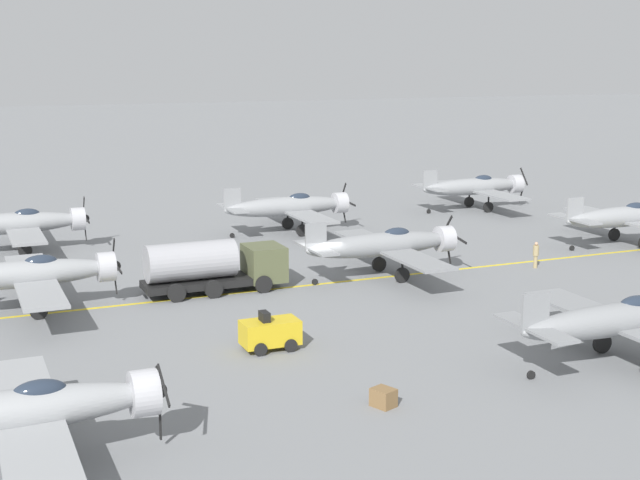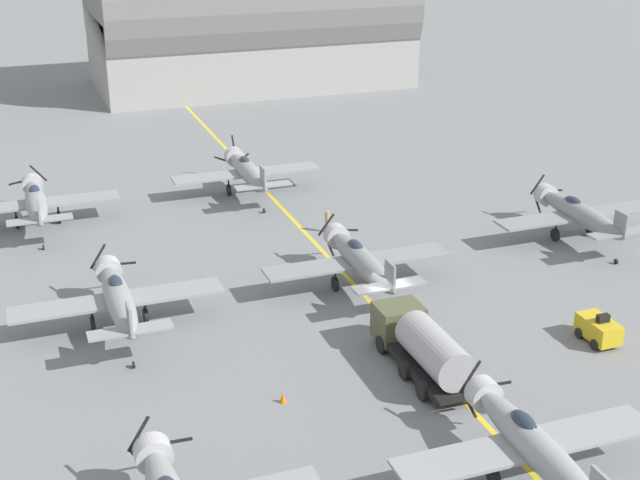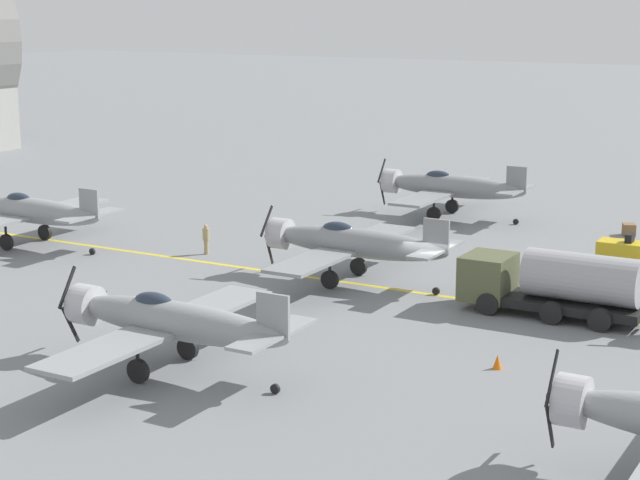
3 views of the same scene
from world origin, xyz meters
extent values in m
plane|color=slate|center=(0.00, 0.00, 0.00)|extent=(400.00, 400.00, 0.00)
cube|color=yellow|center=(0.00, 0.00, 0.00)|extent=(0.30, 160.00, 0.01)
ellipsoid|color=gray|center=(-14.80, 3.54, 2.05)|extent=(1.50, 9.50, 1.42)
cylinder|color=#B7B7BC|center=(-14.80, 7.99, 2.05)|extent=(1.57, 0.90, 1.58)
ellipsoid|color=#232D3D|center=(-14.80, 4.68, 2.61)|extent=(0.80, 1.70, 0.76)
cube|color=gray|center=(-14.80, 4.30, 1.71)|extent=(12.00, 2.10, 0.16)
cube|color=gray|center=(-14.80, -0.55, 2.20)|extent=(4.40, 1.10, 0.12)
cube|color=gray|center=(-14.80, -0.55, 2.85)|extent=(0.14, 1.30, 1.60)
sphere|color=black|center=(-14.80, 8.49, 2.05)|extent=(0.56, 0.56, 0.56)
cube|color=black|center=(-15.20, 8.49, 1.27)|extent=(0.91, 0.06, 1.63)
cube|color=black|center=(-13.93, 8.49, 2.10)|extent=(1.76, 0.06, 0.24)
cube|color=black|center=(-15.28, 8.49, 2.78)|extent=(1.08, 0.06, 1.54)
cylinder|color=black|center=(-16.30, 4.30, 1.08)|extent=(0.14, 0.14, 1.26)
cylinder|color=black|center=(-16.30, 4.30, 0.45)|extent=(0.22, 0.90, 0.90)
cylinder|color=black|center=(-13.30, 4.30, 1.08)|extent=(0.14, 0.14, 1.26)
cylinder|color=black|center=(-13.30, 4.30, 0.45)|extent=(0.22, 0.90, 0.90)
cylinder|color=black|center=(-14.80, -0.61, 0.18)|extent=(0.12, 0.36, 0.36)
cylinder|color=#B7B7BC|center=(-15.58, -11.39, 2.05)|extent=(1.58, 0.90, 1.58)
sphere|color=black|center=(-15.58, -10.89, 2.05)|extent=(0.56, 0.56, 0.56)
cube|color=black|center=(-14.71, -10.89, 2.08)|extent=(1.75, 0.06, 0.20)
cube|color=black|center=(-16.04, -10.89, 2.79)|extent=(1.04, 0.06, 1.56)
cube|color=black|center=(-15.99, -10.89, 1.28)|extent=(0.95, 0.06, 1.61)
ellipsoid|color=gray|center=(-1.62, 23.57, 2.05)|extent=(1.50, 9.50, 1.42)
ellipsoid|color=#232D3D|center=(-1.62, 24.71, 2.61)|extent=(0.80, 1.70, 0.76)
cube|color=gray|center=(-1.62, 24.33, 1.71)|extent=(12.00, 2.10, 0.16)
cube|color=gray|center=(-1.62, 19.48, 2.20)|extent=(4.40, 1.10, 0.12)
cube|color=gray|center=(-1.62, 19.48, 2.85)|extent=(0.14, 1.30, 1.60)
cylinder|color=black|center=(-3.12, 24.33, 1.08)|extent=(0.14, 0.14, 1.26)
cylinder|color=black|center=(-3.12, 24.33, 0.45)|extent=(0.22, 0.90, 0.90)
cylinder|color=black|center=(-0.12, 24.33, 1.08)|extent=(0.14, 0.14, 1.26)
cylinder|color=black|center=(-0.12, 24.33, 0.45)|extent=(0.22, 0.90, 0.90)
cylinder|color=black|center=(-1.62, 19.42, 0.18)|extent=(0.12, 0.36, 0.36)
ellipsoid|color=gray|center=(17.68, 6.15, 2.05)|extent=(1.50, 9.50, 1.42)
cylinder|color=#B7B7BC|center=(17.68, 10.60, 2.05)|extent=(1.58, 0.90, 1.58)
ellipsoid|color=#232D3D|center=(17.68, 7.29, 2.61)|extent=(0.80, 1.70, 0.76)
cube|color=gray|center=(17.68, 6.91, 1.71)|extent=(12.00, 2.10, 0.16)
cube|color=gray|center=(17.68, 2.06, 2.20)|extent=(4.40, 1.10, 0.12)
cube|color=gray|center=(17.68, 2.06, 2.85)|extent=(0.14, 1.30, 1.60)
sphere|color=black|center=(17.68, 11.10, 2.05)|extent=(0.56, 0.56, 0.56)
cube|color=black|center=(18.55, 11.10, 2.14)|extent=(1.76, 0.06, 0.32)
cube|color=black|center=(17.17, 11.10, 2.76)|extent=(1.14, 0.06, 1.50)
cube|color=black|center=(17.32, 11.10, 1.25)|extent=(0.85, 0.06, 1.65)
cylinder|color=black|center=(16.18, 6.91, 1.08)|extent=(0.14, 0.14, 1.26)
cylinder|color=black|center=(16.18, 6.91, 0.45)|extent=(0.22, 0.90, 0.90)
cylinder|color=black|center=(19.18, 6.91, 1.08)|extent=(0.14, 0.14, 1.26)
cylinder|color=black|center=(19.18, 6.91, 0.45)|extent=(0.22, 0.90, 0.90)
cylinder|color=black|center=(17.68, 2.00, 0.18)|extent=(0.12, 0.36, 0.36)
ellipsoid|color=gray|center=(0.07, 3.87, 2.05)|extent=(1.50, 9.50, 1.42)
cylinder|color=#B7B7BC|center=(0.07, 8.32, 2.05)|extent=(1.58, 0.90, 1.58)
ellipsoid|color=#232D3D|center=(0.07, 5.01, 2.61)|extent=(0.80, 1.70, 0.76)
cube|color=gray|center=(0.07, 4.63, 1.71)|extent=(12.00, 2.10, 0.16)
cube|color=gray|center=(0.07, -0.22, 2.20)|extent=(4.40, 1.10, 0.12)
cube|color=gray|center=(0.07, -0.22, 2.85)|extent=(0.14, 1.30, 1.60)
sphere|color=black|center=(0.07, 8.82, 2.05)|extent=(0.56, 0.56, 0.56)
cube|color=black|center=(-0.47, 8.82, 2.74)|extent=(1.19, 0.06, 1.46)
cube|color=black|center=(-0.26, 8.82, 1.24)|extent=(0.78, 0.06, 1.68)
cube|color=black|center=(0.93, 8.82, 2.17)|extent=(1.75, 0.06, 0.38)
cylinder|color=black|center=(-1.43, 4.63, 1.08)|extent=(0.14, 0.14, 1.26)
cylinder|color=black|center=(-1.43, 4.63, 0.45)|extent=(0.22, 0.90, 0.90)
cylinder|color=black|center=(1.57, 4.63, 1.08)|extent=(0.14, 0.14, 1.26)
cylinder|color=black|center=(1.57, 4.63, 0.45)|extent=(0.22, 0.90, 0.90)
cylinder|color=black|center=(0.07, -0.28, 0.18)|extent=(0.12, 0.36, 0.36)
cube|color=black|center=(-0.69, -6.08, 0.62)|extent=(2.25, 8.00, 0.40)
cube|color=#515638|center=(-0.69, -3.12, 1.42)|extent=(2.50, 2.08, 2.00)
cylinder|color=#9E9EA3|center=(-0.69, -7.40, 1.93)|extent=(2.10, 4.96, 2.10)
cylinder|color=black|center=(-1.87, -3.60, 0.50)|extent=(0.30, 1.00, 1.00)
cylinder|color=black|center=(0.50, -3.60, 0.50)|extent=(0.30, 1.00, 1.00)
cylinder|color=black|center=(-1.87, -6.48, 0.50)|extent=(0.30, 1.00, 1.00)
cylinder|color=black|center=(0.50, -6.48, 0.50)|extent=(0.30, 1.00, 1.00)
cylinder|color=black|center=(-1.87, -8.56, 0.50)|extent=(0.30, 1.00, 1.00)
cylinder|color=black|center=(0.50, -8.56, 0.50)|extent=(0.30, 1.00, 1.00)
cube|color=gold|center=(9.91, -6.58, 0.80)|extent=(1.40, 2.60, 1.10)
cube|color=black|center=(9.91, -6.84, 1.57)|extent=(0.70, 0.36, 0.44)
cylinder|color=black|center=(9.22, -5.87, 0.30)|extent=(0.20, 0.60, 0.60)
cylinder|color=black|center=(10.59, -5.87, 0.30)|extent=(0.20, 0.60, 0.60)
cylinder|color=black|center=(9.22, -7.30, 0.30)|extent=(0.20, 0.60, 0.60)
cylinder|color=black|center=(10.59, -7.30, 0.30)|extent=(0.20, 0.60, 0.60)
cylinder|color=tan|center=(1.57, 14.06, 0.40)|extent=(0.25, 0.25, 0.79)
cylinder|color=tan|center=(1.57, 14.06, 1.12)|extent=(0.36, 0.36, 0.66)
sphere|color=tan|center=(1.57, 14.06, 1.56)|extent=(0.21, 0.21, 0.21)
cube|color=brown|center=(17.90, -4.92, 0.35)|extent=(1.05, 0.98, 0.71)
cone|color=orange|center=(-8.43, -6.49, 0.28)|extent=(0.36, 0.36, 0.55)
camera|label=1|loc=(46.21, -19.55, 13.07)|focal=50.00mm
camera|label=2|loc=(-19.60, -42.38, 24.02)|focal=50.00mm
camera|label=3|loc=(-44.96, -19.56, 13.44)|focal=60.00mm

